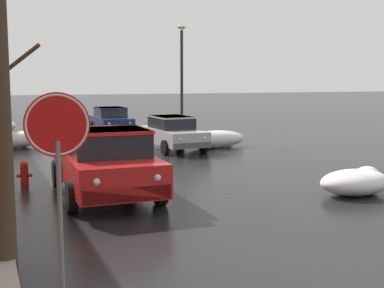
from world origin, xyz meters
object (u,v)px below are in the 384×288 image
(street_lamp_post, at_px, (182,76))
(stop_sign_at_corner, at_px, (58,146))
(sedan_darkblue_parked_kerbside_mid, at_px, (111,119))
(sedan_silver_parked_kerbside_close, at_px, (173,132))
(fire_hydrant, at_px, (24,174))
(pickup_truck_red_approaching_near_lane, at_px, (105,161))

(street_lamp_post, bearing_deg, stop_sign_at_corner, -115.73)
(sedan_darkblue_parked_kerbside_mid, bearing_deg, sedan_silver_parked_kerbside_close, -84.74)
(fire_hydrant, xyz_separation_m, stop_sign_at_corner, (-0.20, -8.50, 1.80))
(pickup_truck_red_approaching_near_lane, height_order, fire_hydrant, pickup_truck_red_approaching_near_lane)
(sedan_darkblue_parked_kerbside_mid, distance_m, street_lamp_post, 5.84)
(street_lamp_post, bearing_deg, fire_hydrant, -133.02)
(pickup_truck_red_approaching_near_lane, relative_size, fire_hydrant, 7.38)
(sedan_silver_parked_kerbside_close, distance_m, stop_sign_at_corner, 15.49)
(sedan_darkblue_parked_kerbside_mid, xyz_separation_m, stop_sign_at_corner, (-5.86, -21.89, 1.41))
(pickup_truck_red_approaching_near_lane, height_order, stop_sign_at_corner, stop_sign_at_corner)
(pickup_truck_red_approaching_near_lane, distance_m, sedan_silver_parked_kerbside_close, 8.73)
(sedan_silver_parked_kerbside_close, relative_size, fire_hydrant, 5.77)
(stop_sign_at_corner, relative_size, street_lamp_post, 0.50)
(stop_sign_at_corner, xyz_separation_m, street_lamp_post, (8.25, 17.13, 0.97))
(pickup_truck_red_approaching_near_lane, xyz_separation_m, street_lamp_post, (6.25, 10.62, 2.25))
(fire_hydrant, bearing_deg, street_lamp_post, 46.98)
(sedan_darkblue_parked_kerbside_mid, distance_m, fire_hydrant, 14.54)
(sedan_silver_parked_kerbside_close, bearing_deg, street_lamp_post, 62.38)
(fire_hydrant, relative_size, stop_sign_at_corner, 0.25)
(fire_hydrant, bearing_deg, pickup_truck_red_approaching_near_lane, -47.77)
(stop_sign_at_corner, bearing_deg, street_lamp_post, 64.27)
(street_lamp_post, bearing_deg, sedan_darkblue_parked_kerbside_mid, 116.74)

